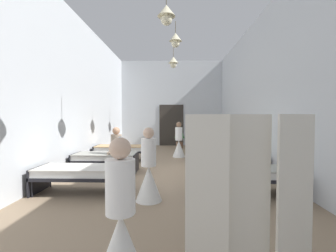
{
  "coord_description": "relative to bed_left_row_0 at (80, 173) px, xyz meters",
  "views": [
    {
      "loc": [
        0.21,
        -6.95,
        1.67
      ],
      "look_at": [
        0.0,
        0.13,
        1.4
      ],
      "focal_mm": 24.86,
      "sensor_mm": 36.0,
      "label": 1
    }
  ],
  "objects": [
    {
      "name": "bed_right_row_2",
      "position": [
        3.78,
        3.8,
        0.0
      ],
      "size": [
        1.9,
        0.84,
        0.57
      ],
      "color": "black",
      "rests_on": "ground"
    },
    {
      "name": "nurse_mid_aisle",
      "position": [
        2.27,
        4.65,
        0.09
      ],
      "size": [
        0.52,
        0.52,
        1.49
      ],
      "rotation": [
        0.0,
        0.0,
        5.44
      ],
      "color": "white",
      "rests_on": "ground"
    },
    {
      "name": "patient_seated_secondary",
      "position": [
        0.35,
        1.81,
        0.43
      ],
      "size": [
        0.44,
        0.44,
        0.8
      ],
      "color": "gray",
      "rests_on": "bed_left_row_1"
    },
    {
      "name": "nurse_far_aisle",
      "position": [
        1.58,
        -0.48,
        0.09
      ],
      "size": [
        0.52,
        0.52,
        1.49
      ],
      "rotation": [
        0.0,
        0.0,
        4.48
      ],
      "color": "white",
      "rests_on": "ground"
    },
    {
      "name": "bed_right_row_1",
      "position": [
        3.78,
        1.9,
        0.0
      ],
      "size": [
        1.9,
        0.84,
        0.57
      ],
      "color": "black",
      "rests_on": "ground"
    },
    {
      "name": "bed_left_row_1",
      "position": [
        0.0,
        1.9,
        0.0
      ],
      "size": [
        1.9,
        0.84,
        0.57
      ],
      "color": "black",
      "rests_on": "ground"
    },
    {
      "name": "potted_plant",
      "position": [
        2.35,
        7.41,
        0.36
      ],
      "size": [
        0.54,
        0.54,
        1.32
      ],
      "color": "brown",
      "rests_on": "ground"
    },
    {
      "name": "nurse_near_aisle",
      "position": [
        1.56,
        -2.76,
        0.09
      ],
      "size": [
        0.52,
        0.52,
        1.49
      ],
      "rotation": [
        0.0,
        0.0,
        2.28
      ],
      "color": "white",
      "rests_on": "ground"
    },
    {
      "name": "privacy_screen",
      "position": [
        2.83,
        -2.81,
        0.41
      ],
      "size": [
        1.25,
        0.17,
        1.7
      ],
      "rotation": [
        0.0,
        0.0,
        0.05
      ],
      "color": "silver",
      "rests_on": "ground"
    },
    {
      "name": "bed_right_row_0",
      "position": [
        3.78,
        0.0,
        0.0
      ],
      "size": [
        1.9,
        0.84,
        0.57
      ],
      "color": "black",
      "rests_on": "ground"
    },
    {
      "name": "bed_left_row_2",
      "position": [
        0.0,
        3.8,
        0.0
      ],
      "size": [
        1.9,
        0.84,
        0.57
      ],
      "color": "black",
      "rests_on": "ground"
    },
    {
      "name": "bed_left_row_0",
      "position": [
        0.0,
        0.0,
        0.0
      ],
      "size": [
        1.9,
        0.84,
        0.57
      ],
      "color": "black",
      "rests_on": "ground"
    },
    {
      "name": "ground_plane",
      "position": [
        1.89,
        1.9,
        -0.49
      ],
      "size": [
        6.48,
        14.06,
        0.1
      ],
      "primitive_type": "cube",
      "color": "#8C755B"
    },
    {
      "name": "room_shell",
      "position": [
        1.89,
        3.21,
        2.06
      ],
      "size": [
        6.28,
        13.66,
        4.97
      ],
      "color": "silver",
      "rests_on": "ground"
    },
    {
      "name": "patient_seated_primary",
      "position": [
        3.43,
        0.01,
        0.43
      ],
      "size": [
        0.44,
        0.44,
        0.8
      ],
      "color": "#515B70",
      "rests_on": "bed_right_row_0"
    }
  ]
}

